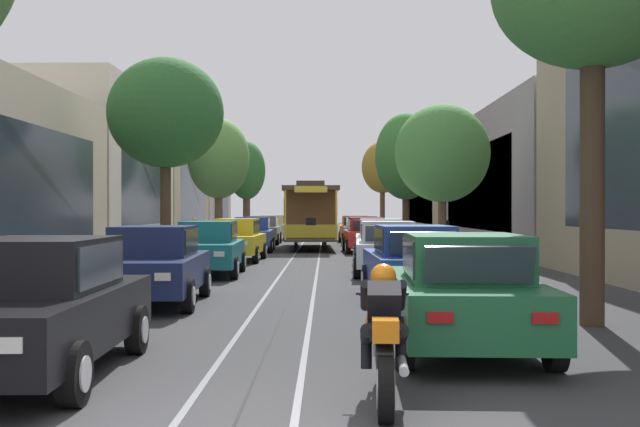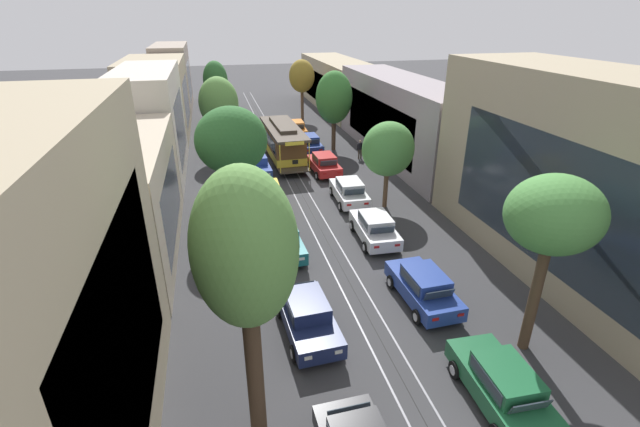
# 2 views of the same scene
# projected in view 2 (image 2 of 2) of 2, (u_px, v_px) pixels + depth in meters

# --- Properties ---
(ground_plane) EXTENTS (163.18, 163.18, 0.00)m
(ground_plane) POSITION_uv_depth(u_px,v_px,m) (295.00, 181.00, 33.58)
(ground_plane) COLOR #38383A
(trolley_track_rails) EXTENTS (1.14, 73.27, 0.01)m
(trolley_track_rails) POSITION_uv_depth(u_px,v_px,m) (285.00, 163.00, 37.58)
(trolley_track_rails) COLOR gray
(trolley_track_rails) RESTS_ON ground
(building_facade_left) EXTENTS (5.84, 64.97, 9.80)m
(building_facade_left) POSITION_uv_depth(u_px,v_px,m) (145.00, 127.00, 32.71)
(building_facade_left) COLOR tan
(building_facade_left) RESTS_ON ground
(building_facade_right) EXTENTS (5.71, 64.97, 9.48)m
(building_facade_right) POSITION_uv_depth(u_px,v_px,m) (428.00, 122.00, 34.58)
(building_facade_right) COLOR tan
(building_facade_right) RESTS_ON ground
(parked_car_navy_second_left) EXTENTS (2.14, 4.42, 1.58)m
(parked_car_navy_second_left) POSITION_uv_depth(u_px,v_px,m) (308.00, 316.00, 17.48)
(parked_car_navy_second_left) COLOR #19234C
(parked_car_navy_second_left) RESTS_ON ground
(parked_car_teal_mid_left) EXTENTS (2.10, 4.40, 1.58)m
(parked_car_teal_mid_left) POSITION_uv_depth(u_px,v_px,m) (282.00, 239.00, 23.39)
(parked_car_teal_mid_left) COLOR #196B70
(parked_car_teal_mid_left) RESTS_ON ground
(parked_car_yellow_fourth_left) EXTENTS (2.07, 4.39, 1.58)m
(parked_car_yellow_fourth_left) POSITION_uv_depth(u_px,v_px,m) (268.00, 196.00, 28.87)
(parked_car_yellow_fourth_left) COLOR gold
(parked_car_yellow_fourth_left) RESTS_ON ground
(parked_car_blue_fifth_left) EXTENTS (2.10, 4.40, 1.58)m
(parked_car_blue_fifth_left) POSITION_uv_depth(u_px,v_px,m) (257.00, 165.00, 34.60)
(parked_car_blue_fifth_left) COLOR #233D93
(parked_car_blue_fifth_left) RESTS_ON ground
(parked_car_grey_sixth_left) EXTENTS (2.02, 4.37, 1.58)m
(parked_car_grey_sixth_left) POSITION_uv_depth(u_px,v_px,m) (247.00, 141.00, 40.96)
(parked_car_grey_sixth_left) COLOR slate
(parked_car_grey_sixth_left) RESTS_ON ground
(parked_car_beige_far_left) EXTENTS (2.01, 4.37, 1.58)m
(parked_car_beige_far_left) POSITION_uv_depth(u_px,v_px,m) (242.00, 125.00, 46.71)
(parked_car_beige_far_left) COLOR #C1B28E
(parked_car_beige_far_left) RESTS_ON ground
(parked_car_green_near_right) EXTENTS (2.10, 4.41, 1.58)m
(parked_car_green_near_right) POSITION_uv_depth(u_px,v_px,m) (502.00, 385.00, 14.25)
(parked_car_green_near_right) COLOR #1E6038
(parked_car_green_near_right) RESTS_ON ground
(parked_car_blue_second_right) EXTENTS (2.08, 4.40, 1.58)m
(parked_car_blue_second_right) POSITION_uv_depth(u_px,v_px,m) (423.00, 287.00, 19.35)
(parked_car_blue_second_right) COLOR #233D93
(parked_car_blue_second_right) RESTS_ON ground
(parked_car_white_mid_right) EXTENTS (2.13, 4.42, 1.58)m
(parked_car_white_mid_right) POSITION_uv_depth(u_px,v_px,m) (375.00, 227.00, 24.66)
(parked_car_white_mid_right) COLOR silver
(parked_car_white_mid_right) RESTS_ON ground
(parked_car_white_fourth_right) EXTENTS (2.13, 4.42, 1.58)m
(parked_car_white_fourth_right) POSITION_uv_depth(u_px,v_px,m) (349.00, 191.00, 29.58)
(parked_car_white_fourth_right) COLOR silver
(parked_car_white_fourth_right) RESTS_ON ground
(parked_car_red_fifth_right) EXTENTS (2.09, 4.40, 1.58)m
(parked_car_red_fifth_right) POSITION_uv_depth(u_px,v_px,m) (324.00, 164.00, 34.90)
(parked_car_red_fifth_right) COLOR red
(parked_car_red_fifth_right) RESTS_ON ground
(parked_car_blue_sixth_right) EXTENTS (2.08, 4.39, 1.58)m
(parked_car_blue_sixth_right) POSITION_uv_depth(u_px,v_px,m) (309.00, 143.00, 40.30)
(parked_car_blue_sixth_right) COLOR #233D93
(parked_car_blue_sixth_right) RESTS_ON ground
(parked_car_orange_far_right) EXTENTS (2.09, 4.40, 1.58)m
(parked_car_orange_far_right) POSITION_uv_depth(u_px,v_px,m) (296.00, 128.00, 45.38)
(parked_car_orange_far_right) COLOR orange
(parked_car_orange_far_right) RESTS_ON ground
(street_tree_kerb_left_near) EXTENTS (2.75, 2.77, 8.54)m
(street_tree_kerb_left_near) POSITION_uv_depth(u_px,v_px,m) (245.00, 254.00, 11.19)
(street_tree_kerb_left_near) COLOR #4C3826
(street_tree_kerb_left_near) RESTS_ON ground
(street_tree_kerb_left_second) EXTENTS (3.99, 3.28, 7.14)m
(street_tree_kerb_left_second) POSITION_uv_depth(u_px,v_px,m) (231.00, 141.00, 24.46)
(street_tree_kerb_left_second) COLOR #4C3826
(street_tree_kerb_left_second) RESTS_ON ground
(street_tree_kerb_left_mid) EXTENTS (3.32, 2.93, 6.85)m
(street_tree_kerb_left_mid) POSITION_uv_depth(u_px,v_px,m) (219.00, 103.00, 37.49)
(street_tree_kerb_left_mid) COLOR brown
(street_tree_kerb_left_mid) RESTS_ON ground
(street_tree_kerb_left_fourth) EXTENTS (2.70, 2.84, 6.83)m
(street_tree_kerb_left_fourth) POSITION_uv_depth(u_px,v_px,m) (216.00, 81.00, 49.28)
(street_tree_kerb_left_fourth) COLOR brown
(street_tree_kerb_left_fourth) RESTS_ON ground
(street_tree_kerb_right_near) EXTENTS (3.31, 3.05, 6.96)m
(street_tree_kerb_right_near) POSITION_uv_depth(u_px,v_px,m) (554.00, 217.00, 14.79)
(street_tree_kerb_right_near) COLOR #4C3826
(street_tree_kerb_right_near) RESTS_ON ground
(street_tree_kerb_right_second) EXTENTS (3.34, 2.83, 5.63)m
(street_tree_kerb_right_second) POSITION_uv_depth(u_px,v_px,m) (388.00, 149.00, 27.66)
(street_tree_kerb_right_second) COLOR brown
(street_tree_kerb_right_second) RESTS_ON ground
(street_tree_kerb_right_mid) EXTENTS (3.29, 2.68, 7.07)m
(street_tree_kerb_right_mid) POSITION_uv_depth(u_px,v_px,m) (334.00, 98.00, 39.30)
(street_tree_kerb_right_mid) COLOR #4C3826
(street_tree_kerb_right_mid) RESTS_ON ground
(street_tree_kerb_right_fourth) EXTENTS (2.94, 2.60, 6.79)m
(street_tree_kerb_right_fourth) POSITION_uv_depth(u_px,v_px,m) (302.00, 77.00, 50.82)
(street_tree_kerb_right_fourth) COLOR brown
(street_tree_kerb_right_fourth) RESTS_ON ground
(cable_car_trolley) EXTENTS (2.82, 9.17, 3.28)m
(cable_car_trolley) POSITION_uv_depth(u_px,v_px,m) (283.00, 142.00, 37.48)
(cable_car_trolley) COLOR brown
(cable_car_trolley) RESTS_ON ground
(pedestrian_on_left_pavement) EXTENTS (0.55, 0.25, 1.58)m
(pedestrian_on_left_pavement) POSITION_uv_depth(u_px,v_px,m) (220.00, 165.00, 34.44)
(pedestrian_on_left_pavement) COLOR black
(pedestrian_on_left_pavement) RESTS_ON ground
(pedestrian_on_right_pavement) EXTENTS (0.55, 0.42, 1.65)m
(pedestrian_on_right_pavement) POSITION_uv_depth(u_px,v_px,m) (360.00, 148.00, 38.35)
(pedestrian_on_right_pavement) COLOR #4C4233
(pedestrian_on_right_pavement) RESTS_ON ground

